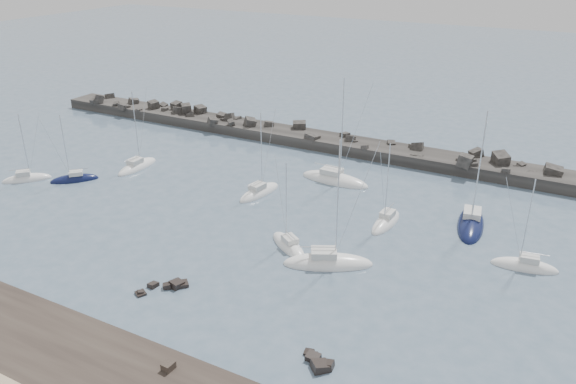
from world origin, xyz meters
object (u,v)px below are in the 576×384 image
Objects in this scene: sailboat_3 at (259,193)px; sailboat_6 at (386,223)px; sailboat_5 at (289,246)px; sailboat_7 at (328,263)px; sailboat_9 at (524,267)px; sailboat_8 at (471,224)px; sailboat_1 at (137,167)px; sailboat_4 at (335,180)px; sailboat_2 at (75,180)px; sailboat_0 at (27,179)px.

sailboat_6 is at bearing -1.05° from sailboat_3.
sailboat_5 is 0.71× the size of sailboat_7.
sailboat_8 is at bearing 134.43° from sailboat_9.
sailboat_1 is at bearing -178.64° from sailboat_3.
sailboat_6 reaches higher than sailboat_5.
sailboat_6 is at bearing -154.80° from sailboat_8.
sailboat_5 is 0.94× the size of sailboat_6.
sailboat_9 is (7.16, -7.30, -0.01)m from sailboat_8.
sailboat_6 is at bearing 78.85° from sailboat_7.
sailboat_3 is 11.71m from sailboat_4.
sailboat_1 is 9.41m from sailboat_2.
sailboat_9 is (61.51, 5.47, 0.01)m from sailboat_2.
sailboat_7 is (5.59, -1.42, 0.01)m from sailboat_5.
sailboat_7 is 0.96× the size of sailboat_8.
sailboat_6 is (8.00, 10.80, 0.01)m from sailboat_5.
sailboat_5 is (3.07, -20.16, -0.01)m from sailboat_4.
sailboat_0 is 52.51m from sailboat_6.
sailboat_3 is at bearing 19.99° from sailboat_0.
sailboat_3 is at bearing 178.95° from sailboat_6.
sailboat_8 is at bearing -13.51° from sailboat_4.
sailboat_6 is 0.73× the size of sailboat_8.
sailboat_4 is (7.47, 9.02, 0.01)m from sailboat_3.
sailboat_5 is at bearing 0.99° from sailboat_0.
sailboat_7 reaches higher than sailboat_5.
sailboat_4 is (33.85, 17.69, 0.02)m from sailboat_2.
sailboat_4 reaches higher than sailboat_6.
sailboat_1 is 0.78× the size of sailboat_4.
sailboat_5 reaches higher than sailboat_0.
sailboat_0 reaches higher than sailboat_2.
sailboat_6 reaches higher than sailboat_2.
sailboat_4 reaches higher than sailboat_9.
sailboat_9 is (35.12, -3.20, 0.00)m from sailboat_3.
sailboat_3 is 1.07× the size of sailboat_6.
sailboat_1 is at bearing 161.74° from sailboat_5.
sailboat_2 is 42.69m from sailboat_7.
sailboat_7 reaches higher than sailboat_9.
sailboat_2 is 27.77m from sailboat_3.
sailboat_1 reaches higher than sailboat_3.
sailboat_1 reaches higher than sailboat_5.
sailboat_8 reaches higher than sailboat_7.
sailboat_2 is at bearing -152.41° from sailboat_4.
sailboat_1 is 1.15× the size of sailboat_9.
sailboat_2 is 55.83m from sailboat_8.
sailboat_7 is 21.18m from sailboat_9.
sailboat_1 is at bearing 177.29° from sailboat_9.
sailboat_3 reaches higher than sailboat_6.
sailboat_2 is at bearing -174.92° from sailboat_9.
sailboat_7 is at bearing -153.77° from sailboat_9.
sailboat_8 is at bearing 8.34° from sailboat_3.
sailboat_0 is 68.37m from sailboat_9.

